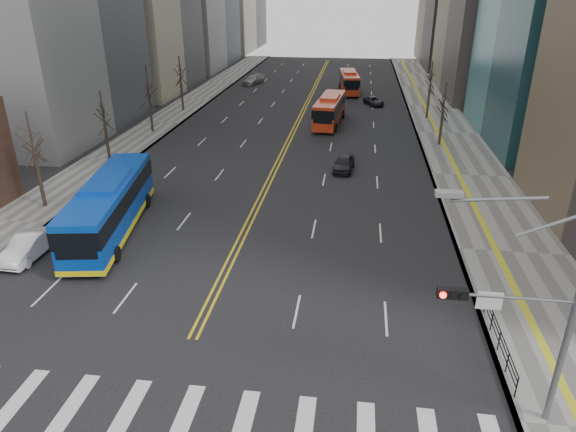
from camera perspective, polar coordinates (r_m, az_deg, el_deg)
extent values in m
plane|color=black|center=(22.30, -14.71, -20.98)|extent=(220.00, 220.00, 0.00)
cube|color=slate|center=(62.05, 17.20, 8.79)|extent=(7.00, 130.00, 0.15)
cube|color=slate|center=(65.65, -13.92, 9.98)|extent=(5.00, 130.00, 0.15)
cube|color=silver|center=(24.85, -28.10, -17.92)|extent=(0.70, 4.00, 0.01)
cube|color=silver|center=(23.69, -23.16, -19.18)|extent=(0.70, 4.00, 0.01)
cube|color=silver|center=(22.70, -17.66, -20.39)|extent=(0.70, 4.00, 0.01)
cube|color=silver|center=(21.93, -11.63, -21.51)|extent=(0.70, 4.00, 0.01)
cube|color=silver|center=(21.40, -5.14, -22.46)|extent=(0.70, 4.00, 0.01)
cube|color=gold|center=(71.33, 1.60, 11.72)|extent=(0.15, 100.00, 0.01)
cube|color=gold|center=(71.29, 1.93, 11.71)|extent=(0.15, 100.00, 0.01)
cylinder|color=slate|center=(21.43, 28.61, -11.76)|extent=(0.24, 0.24, 8.00)
cylinder|color=slate|center=(19.91, 23.38, -8.31)|extent=(4.50, 0.12, 0.12)
cube|color=black|center=(19.44, 17.81, -8.18)|extent=(1.10, 0.28, 0.38)
cylinder|color=#FF190C|center=(19.24, 16.85, -8.41)|extent=(0.24, 0.08, 0.24)
cylinder|color=black|center=(19.31, 17.88, -8.44)|extent=(0.24, 0.08, 0.24)
cylinder|color=black|center=(19.38, 18.90, -8.46)|extent=(0.24, 0.08, 0.24)
cube|color=silver|center=(19.83, 21.46, -8.76)|extent=(0.90, 0.06, 0.70)
cube|color=#999993|center=(17.66, 17.45, 2.36)|extent=(0.90, 0.35, 0.18)
cube|color=black|center=(25.80, 22.58, -11.81)|extent=(0.04, 6.00, 0.04)
cylinder|color=black|center=(23.83, 24.05, -16.98)|extent=(0.06, 0.06, 1.00)
cylinder|color=black|center=(24.94, 23.18, -14.75)|extent=(0.06, 0.06, 1.00)
cylinder|color=black|center=(26.08, 22.40, -12.71)|extent=(0.06, 0.06, 1.00)
cylinder|color=black|center=(27.26, 21.70, -10.84)|extent=(0.06, 0.06, 1.00)
cylinder|color=black|center=(28.47, 21.06, -9.12)|extent=(0.06, 0.06, 1.00)
cylinder|color=black|center=(42.77, -25.78, 3.27)|extent=(0.28, 0.28, 3.90)
cylinder|color=black|center=(51.82, -19.42, 7.54)|extent=(0.28, 0.28, 3.60)
cylinder|color=black|center=(61.43, -14.98, 10.76)|extent=(0.28, 0.28, 4.00)
cylinder|color=black|center=(71.49, -11.68, 12.83)|extent=(0.28, 0.28, 3.80)
cylinder|color=black|center=(56.62, 16.61, 9.20)|extent=(0.28, 0.28, 3.50)
cylinder|color=black|center=(68.17, 15.30, 11.91)|extent=(0.28, 0.28, 3.75)
cube|color=#0B3BA6|center=(36.67, -19.16, 1.12)|extent=(4.92, 13.58, 3.20)
cube|color=black|center=(36.45, -19.28, 1.98)|extent=(4.98, 13.61, 1.14)
cube|color=#0B3BA6|center=(36.08, -19.52, 3.60)|extent=(2.95, 4.96, 0.40)
cube|color=yellow|center=(37.21, -18.86, -0.86)|extent=(4.98, 13.61, 0.35)
cylinder|color=black|center=(34.10, -23.00, -4.00)|extent=(0.46, 1.04, 1.00)
cylinder|color=black|center=(33.19, -18.53, -4.05)|extent=(0.46, 1.04, 1.00)
cylinder|color=black|center=(41.37, -19.11, 1.57)|extent=(0.46, 1.04, 1.00)
cylinder|color=black|center=(40.62, -15.38, 1.64)|extent=(0.46, 1.04, 1.00)
cube|color=red|center=(63.46, 4.65, 11.69)|extent=(3.39, 11.09, 2.83)
cube|color=black|center=(63.34, 4.67, 12.18)|extent=(3.45, 11.12, 1.02)
cube|color=red|center=(63.14, 4.70, 13.03)|extent=(2.30, 3.98, 0.40)
cylinder|color=black|center=(60.57, 2.95, 9.90)|extent=(0.38, 1.02, 1.00)
cylinder|color=black|center=(60.22, 5.31, 9.74)|extent=(0.38, 1.02, 1.00)
cylinder|color=black|center=(67.28, 3.99, 11.33)|extent=(0.38, 1.02, 1.00)
cylinder|color=black|center=(66.97, 6.13, 11.19)|extent=(0.38, 1.02, 1.00)
cube|color=red|center=(83.70, 6.81, 14.62)|extent=(3.44, 10.58, 2.67)
cube|color=black|center=(83.61, 6.83, 14.99)|extent=(3.50, 10.60, 0.97)
cube|color=red|center=(83.47, 6.86, 15.59)|extent=(2.26, 3.81, 0.40)
cylinder|color=black|center=(80.55, 6.10, 13.42)|extent=(0.40, 1.03, 1.00)
cylinder|color=black|center=(80.76, 7.81, 13.36)|extent=(0.40, 1.03, 1.00)
cylinder|color=black|center=(87.07, 5.79, 14.25)|extent=(0.40, 1.03, 1.00)
cylinder|color=black|center=(87.27, 7.39, 14.20)|extent=(0.40, 1.03, 1.00)
imported|color=white|center=(35.71, -26.85, -3.02)|extent=(1.69, 4.57, 1.49)
imported|color=black|center=(47.26, 6.24, 5.85)|extent=(2.09, 4.26, 1.40)
imported|color=#99999E|center=(90.77, -3.87, 14.89)|extent=(3.56, 5.57, 1.50)
imported|color=black|center=(75.01, 9.51, 12.48)|extent=(3.22, 4.50, 1.14)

